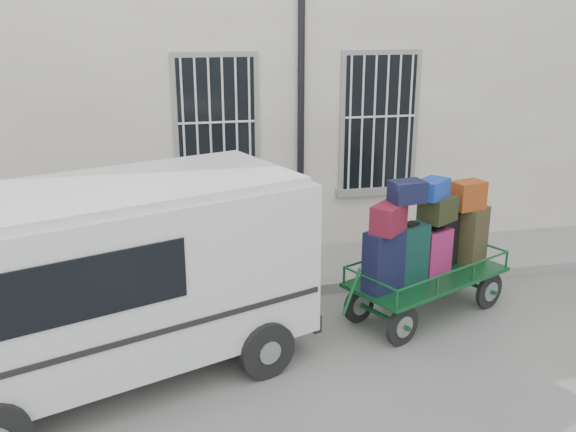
# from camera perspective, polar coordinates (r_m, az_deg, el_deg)

# --- Properties ---
(ground) EXTENTS (80.00, 80.00, 0.00)m
(ground) POSITION_cam_1_polar(r_m,az_deg,el_deg) (8.25, -0.70, -11.36)
(ground) COLOR #62635E
(ground) RESTS_ON ground
(building) EXTENTS (24.00, 5.15, 6.00)m
(building) POSITION_cam_1_polar(r_m,az_deg,el_deg) (12.69, -5.90, 13.04)
(building) COLOR beige
(building) RESTS_ON ground
(sidewalk) EXTENTS (24.00, 1.70, 0.15)m
(sidewalk) POSITION_cam_1_polar(r_m,az_deg,el_deg) (10.17, -3.21, -5.08)
(sidewalk) COLOR gray
(sidewalk) RESTS_ON ground
(luggage_cart) EXTENTS (2.66, 1.89, 2.01)m
(luggage_cart) POSITION_cam_1_polar(r_m,az_deg,el_deg) (8.79, 12.29, -2.75)
(luggage_cart) COLOR black
(luggage_cart) RESTS_ON ground
(van) EXTENTS (4.83, 3.32, 2.26)m
(van) POSITION_cam_1_polar(r_m,az_deg,el_deg) (7.30, -15.74, -4.82)
(van) COLOR white
(van) RESTS_ON ground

